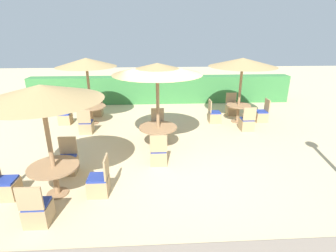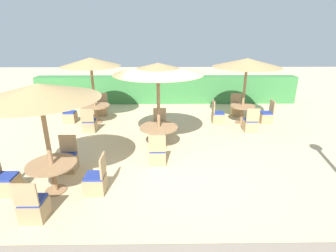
{
  "view_description": "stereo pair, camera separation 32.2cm",
  "coord_description": "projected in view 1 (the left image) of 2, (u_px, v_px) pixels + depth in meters",
  "views": [
    {
      "loc": [
        -0.42,
        -6.55,
        3.55
      ],
      "look_at": [
        0.0,
        0.6,
        0.9
      ],
      "focal_mm": 28.0,
      "sensor_mm": 36.0,
      "label": 1
    },
    {
      "loc": [
        -0.09,
        -6.56,
        3.55
      ],
      "look_at": [
        0.0,
        0.6,
        0.9
      ],
      "focal_mm": 28.0,
      "sensor_mm": 36.0,
      "label": 2
    }
  ],
  "objects": [
    {
      "name": "ground_plane",
      "position": [
        169.0,
        163.0,
        7.38
      ],
      "size": [
        40.0,
        40.0,
        0.0
      ],
      "primitive_type": "plane",
      "color": "#D1BA8C"
    },
    {
      "name": "hedge_row",
      "position": [
        161.0,
        90.0,
        13.31
      ],
      "size": [
        13.0,
        0.7,
        1.34
      ],
      "primitive_type": "cube",
      "color": "#387A3D",
      "rests_on": "ground_plane"
    },
    {
      "name": "parasol_back_left",
      "position": [
        86.0,
        63.0,
        9.7
      ],
      "size": [
        2.25,
        2.25,
        2.56
      ],
      "color": "#93704C",
      "rests_on": "ground_plane"
    },
    {
      "name": "round_table_back_left",
      "position": [
        91.0,
        110.0,
        10.33
      ],
      "size": [
        1.16,
        1.16,
        0.71
      ],
      "color": "#93704C",
      "rests_on": "ground_plane"
    },
    {
      "name": "patio_chair_back_left_south",
      "position": [
        86.0,
        126.0,
        9.46
      ],
      "size": [
        0.46,
        0.46,
        0.93
      ],
      "color": "tan",
      "rests_on": "ground_plane"
    },
    {
      "name": "patio_chair_back_left_west",
      "position": [
        65.0,
        117.0,
        10.38
      ],
      "size": [
        0.46,
        0.46,
        0.93
      ],
      "rotation": [
        0.0,
        0.0,
        -1.57
      ],
      "color": "tan",
      "rests_on": "ground_plane"
    },
    {
      "name": "patio_chair_back_left_north",
      "position": [
        97.0,
        110.0,
        11.37
      ],
      "size": [
        0.46,
        0.46,
        0.93
      ],
      "rotation": [
        0.0,
        0.0,
        3.14
      ],
      "color": "tan",
      "rests_on": "ground_plane"
    },
    {
      "name": "parasol_center",
      "position": [
        157.0,
        69.0,
        7.49
      ],
      "size": [
        2.62,
        2.62,
        2.65
      ],
      "color": "#93704C",
      "rests_on": "ground_plane"
    },
    {
      "name": "round_table_center",
      "position": [
        158.0,
        131.0,
        8.15
      ],
      "size": [
        1.18,
        1.18,
        0.71
      ],
      "color": "#93704C",
      "rests_on": "ground_plane"
    },
    {
      "name": "patio_chair_center_north",
      "position": [
        158.0,
        128.0,
        9.3
      ],
      "size": [
        0.46,
        0.46,
        0.93
      ],
      "rotation": [
        0.0,
        0.0,
        3.14
      ],
      "color": "tan",
      "rests_on": "ground_plane"
    },
    {
      "name": "patio_chair_center_south",
      "position": [
        159.0,
        155.0,
        7.28
      ],
      "size": [
        0.46,
        0.46,
        0.93
      ],
      "color": "tan",
      "rests_on": "ground_plane"
    },
    {
      "name": "parasol_front_left",
      "position": [
        41.0,
        93.0,
        5.2
      ],
      "size": [
        2.47,
        2.47,
        2.53
      ],
      "color": "#93704C",
      "rests_on": "ground_plane"
    },
    {
      "name": "round_table_front_left",
      "position": [
        54.0,
        172.0,
        5.82
      ],
      "size": [
        1.1,
        1.1,
        0.72
      ],
      "color": "#93704C",
      "rests_on": "ground_plane"
    },
    {
      "name": "patio_chair_front_left_north",
      "position": [
        68.0,
        163.0,
        6.84
      ],
      "size": [
        0.46,
        0.46,
        0.93
      ],
      "rotation": [
        0.0,
        0.0,
        3.14
      ],
      "color": "tan",
      "rests_on": "ground_plane"
    },
    {
      "name": "patio_chair_front_left_east",
      "position": [
        99.0,
        184.0,
        5.93
      ],
      "size": [
        0.46,
        0.46,
        0.93
      ],
      "rotation": [
        0.0,
        0.0,
        1.57
      ],
      "color": "tan",
      "rests_on": "ground_plane"
    },
    {
      "name": "patio_chair_front_left_west",
      "position": [
        6.0,
        187.0,
        5.81
      ],
      "size": [
        0.46,
        0.46,
        0.93
      ],
      "rotation": [
        0.0,
        0.0,
        -1.57
      ],
      "color": "tan",
      "rests_on": "ground_plane"
    },
    {
      "name": "patio_chair_front_left_south",
      "position": [
        38.0,
        212.0,
        5.02
      ],
      "size": [
        0.46,
        0.46,
        0.93
      ],
      "color": "tan",
      "rests_on": "ground_plane"
    },
    {
      "name": "parasol_back_right",
      "position": [
        243.0,
        63.0,
        9.88
      ],
      "size": [
        2.58,
        2.58,
        2.54
      ],
      "color": "#93704C",
      "rests_on": "ground_plane"
    },
    {
      "name": "round_table_back_right",
      "position": [
        238.0,
        109.0,
        10.51
      ],
      "size": [
        0.97,
        0.97,
        0.72
      ],
      "color": "#93704C",
      "rests_on": "ground_plane"
    },
    {
      "name": "patio_chair_back_right_south",
      "position": [
        247.0,
        123.0,
        9.74
      ],
      "size": [
        0.46,
        0.46,
        0.93
      ],
      "color": "tan",
      "rests_on": "ground_plane"
    },
    {
      "name": "patio_chair_back_right_north",
      "position": [
        232.0,
        109.0,
        11.56
      ],
      "size": [
        0.46,
        0.46,
        0.93
      ],
      "rotation": [
        0.0,
        0.0,
        3.14
      ],
      "color": "tan",
      "rests_on": "ground_plane"
    },
    {
      "name": "patio_chair_back_right_east",
      "position": [
        261.0,
        115.0,
        10.65
      ],
      "size": [
        0.46,
        0.46,
        0.93
      ],
      "rotation": [
        0.0,
        0.0,
        1.57
      ],
      "color": "tan",
      "rests_on": "ground_plane"
    },
    {
      "name": "patio_chair_back_right_west",
      "position": [
        214.0,
        116.0,
        10.55
      ],
      "size": [
        0.46,
        0.46,
        0.93
      ],
      "rotation": [
        0.0,
        0.0,
        -1.57
      ],
      "color": "tan",
      "rests_on": "ground_plane"
    }
  ]
}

